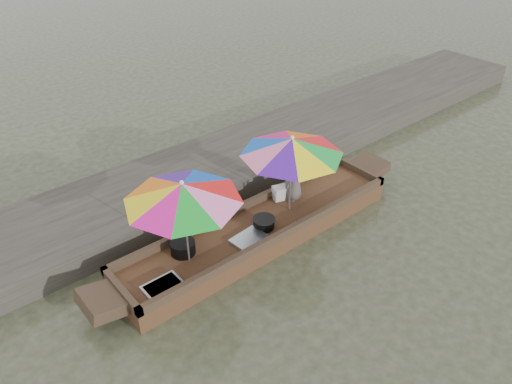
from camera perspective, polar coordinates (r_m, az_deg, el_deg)
water at (r=9.29m, az=0.40°, el=-5.40°), size 80.00×80.00×0.00m
dock at (r=10.60m, az=-7.28°, el=1.48°), size 22.00×2.20×0.50m
boat_hull at (r=9.18m, az=0.40°, el=-4.55°), size 5.59×1.20×0.35m
cooking_pot at (r=8.47m, az=-8.37°, el=-6.29°), size 0.42×0.42×0.22m
tray_crayfish at (r=7.92m, az=-10.57°, el=-10.67°), size 0.60×0.41×0.09m
tray_scallop at (r=8.69m, az=-0.85°, el=-5.39°), size 0.64×0.47×0.06m
charcoal_grill at (r=8.94m, az=0.89°, el=-3.59°), size 0.38×0.38×0.18m
supply_bag at (r=9.68m, az=2.77°, el=-0.08°), size 0.34×0.30×0.26m
vendor at (r=9.48m, az=4.31°, el=2.19°), size 0.66×0.62×1.14m
umbrella_bow at (r=7.90m, az=-8.06°, el=-3.48°), size 1.92×1.92×1.55m
umbrella_stern at (r=9.04m, az=3.99°, el=2.04°), size 2.12×2.12×1.55m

